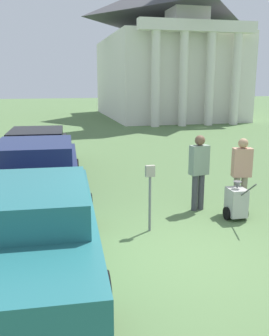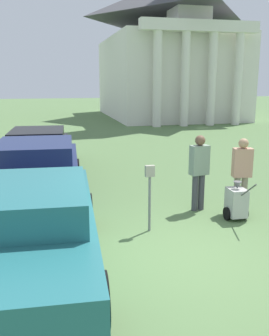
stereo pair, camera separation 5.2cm
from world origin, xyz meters
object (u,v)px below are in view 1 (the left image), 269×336
(parked_car_navy, at_px, (36,174))
(person_supervisor, at_px, (241,170))
(parked_car_teal, at_px, (33,229))
(equipment_cart, at_px, (236,202))
(church, at_px, (166,41))
(person_worker, at_px, (199,168))
(parked_car_black, at_px, (38,153))
(parking_meter, at_px, (150,186))

(parked_car_navy, height_order, person_supervisor, person_supervisor)
(parked_car_teal, xyz_separation_m, equipment_cart, (4.18, 1.30, -0.30))
(equipment_cart, bearing_deg, church, 77.74)
(parked_car_navy, distance_m, church, 23.67)
(church, bearing_deg, parked_car_navy, -115.72)
(person_worker, bearing_deg, parked_car_teal, 19.74)
(parked_car_teal, distance_m, equipment_cart, 4.38)
(person_worker, distance_m, person_supervisor, 0.95)
(parked_car_teal, bearing_deg, equipment_cart, 20.60)
(parked_car_black, bearing_deg, parked_car_teal, -86.63)
(parked_car_black, distance_m, equipment_cart, 6.64)
(parked_car_navy, relative_size, person_worker, 2.89)
(parked_car_teal, height_order, church, church)
(parked_car_teal, distance_m, parking_meter, 2.47)
(person_worker, height_order, equipment_cart, person_worker)
(parked_car_teal, xyz_separation_m, person_worker, (3.61, 2.05, 0.31))
(parked_car_navy, relative_size, church, 0.21)
(parked_car_navy, bearing_deg, parked_car_teal, -86.64)
(parked_car_teal, relative_size, person_worker, 3.05)
(parked_car_teal, bearing_deg, parked_car_navy, 93.36)
(parked_car_black, xyz_separation_m, equipment_cart, (4.18, -5.16, -0.29))
(parking_meter, relative_size, church, 0.05)
(parked_car_navy, distance_m, parked_car_black, 3.09)
(parked_car_navy, bearing_deg, church, 67.64)
(parked_car_teal, bearing_deg, person_supervisor, 24.56)
(parked_car_teal, height_order, equipment_cart, parked_car_teal)
(parked_car_teal, relative_size, parking_meter, 3.98)
(person_worker, bearing_deg, church, -116.00)
(person_worker, xyz_separation_m, church, (6.41, 22.11, 4.98))
(parked_car_black, relative_size, church, 0.21)
(person_supervisor, xyz_separation_m, church, (5.51, 22.41, 5.01))
(parked_car_teal, relative_size, equipment_cart, 5.34)
(parked_car_teal, xyz_separation_m, parked_car_navy, (0.00, 3.37, 0.05))
(parking_meter, height_order, person_supervisor, person_supervisor)
(person_worker, height_order, person_supervisor, person_worker)
(equipment_cart, bearing_deg, parked_car_navy, 155.66)
(parking_meter, bearing_deg, equipment_cart, 5.46)
(person_worker, height_order, church, church)
(parked_car_black, xyz_separation_m, person_supervisor, (4.51, -4.71, 0.28))
(parked_car_teal, xyz_separation_m, church, (10.02, 24.16, 5.29))
(parked_car_teal, distance_m, person_supervisor, 4.84)
(parked_car_navy, height_order, equipment_cart, parked_car_navy)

